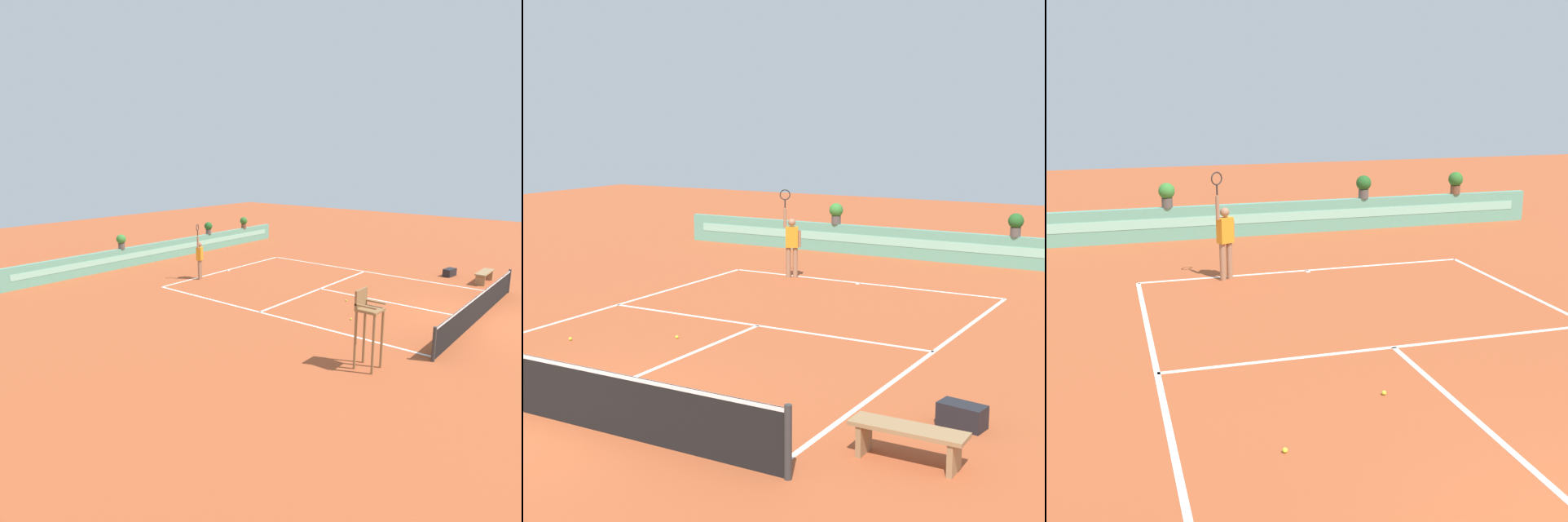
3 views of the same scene
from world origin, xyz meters
The scene contains 11 objects.
ground_plane centered at (0.00, 6.00, 0.00)m, with size 60.00×60.00×0.00m, color #A84C28.
court_lines centered at (0.00, 6.72, 0.00)m, with size 8.32×11.94×0.01m.
net centered at (0.00, 0.00, 0.51)m, with size 8.92×0.10×1.00m.
back_wall_barrier centered at (0.00, 16.39, 0.50)m, with size 18.00×0.21×1.00m.
bench_courtside centered at (5.55, 1.23, 0.38)m, with size 1.60×0.44×0.51m.
gear_bag centered at (5.80, 2.83, 0.18)m, with size 0.70×0.36×0.36m, color black.
tennis_player centered at (-2.07, 11.63, 1.05)m, with size 0.56×0.36×2.58m.
tennis_ball_near_baseline centered at (-0.91, 4.63, 0.03)m, with size 0.07×0.07×0.07m, color #CCE033.
tennis_ball_mid_court centered at (-2.76, 3.41, 0.03)m, with size 0.07×0.07×0.07m, color #CCE033.
potted_plant_left centered at (-2.97, 16.39, 1.41)m, with size 0.48×0.48×0.72m.
potted_plant_right centered at (3.21, 16.39, 1.41)m, with size 0.48×0.48×0.72m.
Camera 2 is at (9.10, -8.27, 4.51)m, focal length 54.67 mm.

